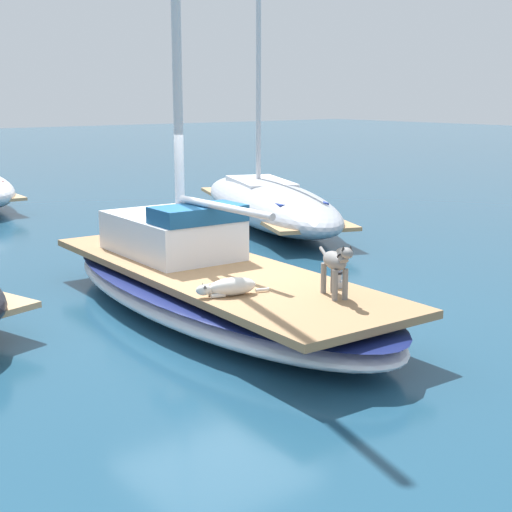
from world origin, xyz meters
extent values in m
plane|color=navy|center=(0.00, 0.00, 0.00)|extent=(120.00, 120.00, 0.00)
ellipsoid|color=white|center=(0.00, 0.00, 0.28)|extent=(2.77, 7.29, 0.56)
ellipsoid|color=navy|center=(0.00, 0.00, 0.46)|extent=(2.78, 7.33, 0.08)
cube|color=#A37A51|center=(0.00, 0.00, 0.61)|extent=(2.30, 6.70, 0.10)
cylinder|color=silver|center=(0.03, -0.20, 1.56)|extent=(0.10, 2.20, 0.10)
cube|color=silver|center=(0.05, 1.20, 0.96)|extent=(1.48, 2.25, 0.60)
cube|color=navy|center=(0.05, 0.43, 1.38)|extent=(1.36, 0.75, 0.24)
ellipsoid|color=silver|center=(-0.63, -1.34, 0.77)|extent=(0.65, 0.42, 0.22)
ellipsoid|color=silver|center=(-0.98, -1.23, 0.76)|extent=(0.23, 0.18, 0.13)
cone|color=#504E4A|center=(-0.99, -1.28, 0.82)|extent=(0.05, 0.05, 0.05)
cone|color=#504E4A|center=(-0.97, -1.19, 0.82)|extent=(0.05, 0.05, 0.05)
cylinder|color=silver|center=(-0.84, -1.34, 0.69)|extent=(0.19, 0.10, 0.06)
cylinder|color=silver|center=(-0.81, -1.22, 0.69)|extent=(0.19, 0.10, 0.06)
cylinder|color=silver|center=(-0.25, -1.45, 0.69)|extent=(0.18, 0.09, 0.04)
ellipsoid|color=gray|center=(0.33, -2.14, 1.11)|extent=(0.39, 0.56, 0.22)
cylinder|color=gray|center=(0.32, -2.33, 0.85)|extent=(0.07, 0.07, 0.38)
cylinder|color=gray|center=(0.20, -2.28, 0.85)|extent=(0.07, 0.07, 0.38)
cylinder|color=gray|center=(0.45, -1.99, 0.85)|extent=(0.07, 0.07, 0.38)
cylinder|color=gray|center=(0.33, -1.94, 0.85)|extent=(0.07, 0.07, 0.38)
cylinder|color=gray|center=(0.24, -2.36, 1.22)|extent=(0.17, 0.21, 0.19)
ellipsoid|color=gray|center=(0.20, -2.47, 1.27)|extent=(0.20, 0.25, 0.13)
cone|color=#2A2929|center=(0.24, -2.48, 1.33)|extent=(0.05, 0.05, 0.06)
cone|color=#2A2929|center=(0.16, -2.45, 1.33)|extent=(0.05, 0.05, 0.06)
torus|color=black|center=(0.24, -2.36, 1.22)|extent=(0.17, 0.16, 0.10)
cylinder|color=gray|center=(0.46, -1.80, 1.14)|extent=(0.12, 0.22, 0.12)
cylinder|color=#B7B7BC|center=(0.65, -1.85, 0.70)|extent=(0.16, 0.16, 0.08)
cylinder|color=#B7B7BC|center=(0.65, -1.85, 0.79)|extent=(0.13, 0.13, 0.10)
cylinder|color=black|center=(0.65, -1.85, 0.86)|extent=(0.15, 0.15, 0.03)
torus|color=beige|center=(-0.60, -0.97, 0.68)|extent=(0.32, 0.32, 0.04)
ellipsoid|color=#B2B7C1|center=(5.26, 5.33, 0.51)|extent=(4.92, 8.18, 1.03)
cube|color=tan|center=(5.26, 5.33, 0.45)|extent=(4.23, 7.29, 0.08)
cube|color=silver|center=(5.48, 5.89, 0.75)|extent=(1.98, 2.65, 0.52)
cube|color=navy|center=(4.75, 4.04, 0.67)|extent=(1.88, 2.61, 0.36)
cylinder|color=silver|center=(5.55, 6.07, 3.48)|extent=(0.12, 0.12, 6.06)
camera|label=1|loc=(-5.78, -8.47, 3.08)|focal=51.96mm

